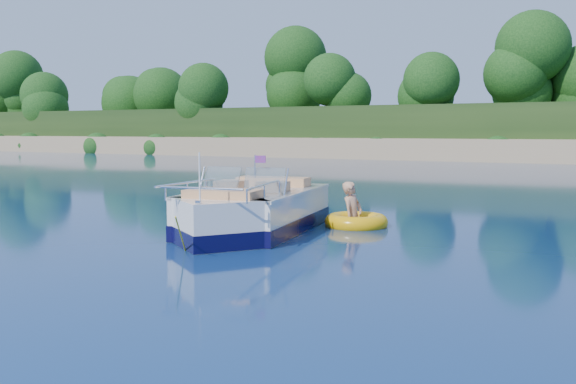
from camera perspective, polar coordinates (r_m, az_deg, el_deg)
name	(u,v)px	position (r m, az deg, el deg)	size (l,w,h in m)	color
ground	(138,244)	(12.40, -13.18, -4.56)	(160.00, 160.00, 0.00)	#091A3F
shoreline	(540,141)	(73.43, 21.48, 4.27)	(170.00, 59.00, 6.00)	tan
treeline	(507,84)	(50.97, 18.87, 9.10)	(150.00, 7.12, 8.19)	black
motorboat	(249,215)	(13.36, -3.45, -2.02)	(2.72, 5.94, 1.99)	white
tow_tube	(356,222)	(14.37, 6.08, -2.67)	(1.84, 1.84, 0.37)	#F7AD09
boy	(353,226)	(14.37, 5.81, -3.05)	(0.59, 0.39, 1.63)	tan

